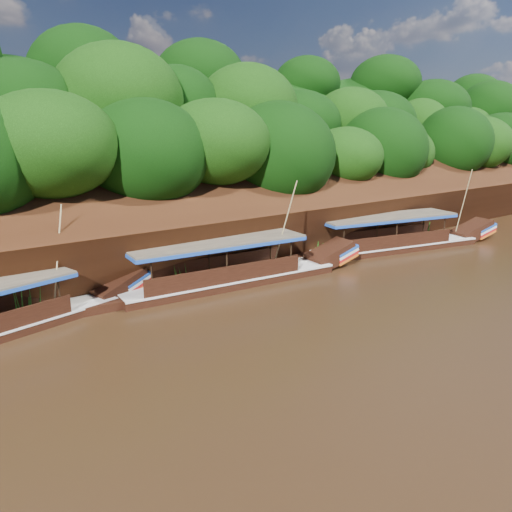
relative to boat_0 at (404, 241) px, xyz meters
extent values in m
plane|color=black|center=(-12.96, -7.26, -0.60)|extent=(160.00, 160.00, 0.00)
cube|color=black|center=(-12.96, 8.74, 2.90)|extent=(120.00, 16.12, 13.64)
cube|color=black|center=(-12.96, 18.74, -0.60)|extent=(120.00, 24.00, 12.00)
ellipsoid|color=#10420B|center=(-18.96, 7.74, 2.90)|extent=(18.00, 8.00, 6.40)
ellipsoid|color=#10420B|center=(-12.96, 15.74, 8.60)|extent=(24.00, 11.00, 8.40)
ellipsoid|color=#10420B|center=(11.04, 7.24, 2.80)|extent=(18.00, 8.00, 6.00)
ellipsoid|color=#10420B|center=(21.04, 14.74, 8.20)|extent=(22.00, 10.00, 8.00)
cube|color=black|center=(-0.82, 0.17, -0.60)|extent=(14.05, 5.15, 0.97)
cube|color=silver|center=(-0.82, 0.17, -0.14)|extent=(14.07, 5.22, 0.11)
cube|color=black|center=(6.81, -1.42, 0.16)|extent=(3.56, 2.41, 1.89)
cube|color=#1B49B0|center=(7.66, -1.59, 0.48)|extent=(2.04, 2.17, 0.70)
cube|color=red|center=(7.66, -1.59, 0.11)|extent=(2.04, 2.17, 0.70)
cube|color=brown|center=(-1.67, 0.35, 2.01)|extent=(11.18, 4.89, 0.13)
cube|color=#1B49B0|center=(-1.67, 0.35, 1.88)|extent=(11.18, 4.89, 0.19)
cylinder|color=tan|center=(4.90, -1.57, 2.68)|extent=(1.35, 1.67, 5.25)
cube|color=black|center=(-15.33, 0.56, -0.60)|extent=(13.47, 3.62, 1.00)
cube|color=silver|center=(-15.33, 0.56, -0.13)|extent=(13.48, 3.69, 0.11)
cube|color=black|center=(-7.88, -0.11, 0.17)|extent=(3.31, 2.10, 1.87)
cube|color=#1B49B0|center=(-7.05, -0.18, 0.51)|extent=(1.80, 2.04, 0.68)
cube|color=red|center=(-7.05, -0.18, 0.13)|extent=(1.80, 2.04, 0.68)
cube|color=brown|center=(-16.16, 0.64, 2.07)|extent=(10.63, 3.72, 0.13)
cube|color=#1B49B0|center=(-16.16, 0.64, 1.94)|extent=(10.63, 3.72, 0.20)
cylinder|color=tan|center=(-12.08, -0.40, 2.71)|extent=(0.51, 1.64, 5.41)
cube|color=black|center=(-21.49, 2.21, 0.09)|extent=(3.37, 2.31, 1.76)
cube|color=#1B49B0|center=(-20.70, 2.40, 0.39)|extent=(1.96, 2.03, 0.66)
cube|color=red|center=(-20.70, 2.40, 0.05)|extent=(1.96, 2.03, 0.66)
cylinder|color=tan|center=(-24.74, 1.22, 2.39)|extent=(1.14, 0.91, 4.93)
cone|color=#276519|center=(-26.24, 1.88, 0.32)|extent=(1.50, 1.50, 1.84)
cone|color=#276519|center=(-17.78, 1.87, 0.08)|extent=(1.50, 1.50, 1.37)
cone|color=#276519|center=(-11.80, 2.18, 0.22)|extent=(1.50, 1.50, 1.65)
cone|color=#276519|center=(-6.48, 2.40, 0.30)|extent=(1.50, 1.50, 1.80)
cone|color=#276519|center=(0.79, 2.24, 0.20)|extent=(1.50, 1.50, 1.60)
cone|color=#276519|center=(6.31, 2.65, 0.43)|extent=(1.50, 1.50, 2.07)
camera|label=1|loc=(-30.77, -22.76, 8.50)|focal=35.00mm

